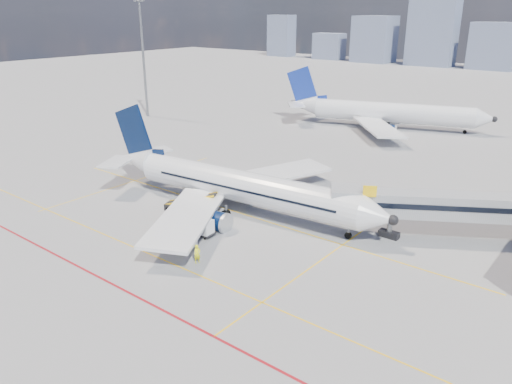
% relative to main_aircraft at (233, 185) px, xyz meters
% --- Properties ---
extents(ground, '(420.00, 420.00, 0.00)m').
position_rel_main_aircraft_xyz_m(ground, '(1.52, -8.42, -3.22)').
color(ground, gray).
rests_on(ground, ground).
extents(apron_markings, '(90.00, 35.12, 0.01)m').
position_rel_main_aircraft_xyz_m(apron_markings, '(0.94, -12.33, -3.22)').
color(apron_markings, yellow).
rests_on(apron_markings, ground).
extents(jet_bridge, '(23.55, 15.78, 6.30)m').
position_rel_main_aircraft_xyz_m(jet_bridge, '(25.03, 8.49, 0.52)').
color(jet_bridge, '#93969B').
rests_on(jet_bridge, ground).
extents(floodlight_mast_nw, '(3.20, 0.61, 25.45)m').
position_rel_main_aircraft_xyz_m(floodlight_mast_nw, '(-53.48, 31.58, 10.37)').
color(floodlight_mast_nw, slate).
rests_on(floodlight_mast_nw, ground).
extents(main_aircraft, '(40.35, 35.12, 11.78)m').
position_rel_main_aircraft_xyz_m(main_aircraft, '(0.00, 0.00, 0.00)').
color(main_aircraft, white).
rests_on(main_aircraft, ground).
extents(second_aircraft, '(41.67, 35.54, 12.49)m').
position_rel_main_aircraft_xyz_m(second_aircraft, '(-5.29, 54.11, -0.00)').
color(second_aircraft, white).
rests_on(second_aircraft, ground).
extents(baggage_tug, '(2.14, 1.58, 1.35)m').
position_rel_main_aircraft_xyz_m(baggage_tug, '(2.69, -10.80, -2.57)').
color(baggage_tug, white).
rests_on(baggage_tug, ground).
extents(cargo_dolly, '(3.62, 1.85, 1.92)m').
position_rel_main_aircraft_xyz_m(cargo_dolly, '(1.79, -7.93, -2.17)').
color(cargo_dolly, black).
rests_on(cargo_dolly, ground).
extents(belt_loader, '(6.67, 3.82, 2.72)m').
position_rel_main_aircraft_xyz_m(belt_loader, '(-4.33, -4.05, -2.52)').
color(belt_loader, black).
rests_on(belt_loader, ground).
extents(ramp_worker, '(0.65, 0.81, 1.92)m').
position_rel_main_aircraft_xyz_m(ramp_worker, '(6.25, -12.73, -2.26)').
color(ramp_worker, '#FCFA1A').
rests_on(ramp_worker, ground).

